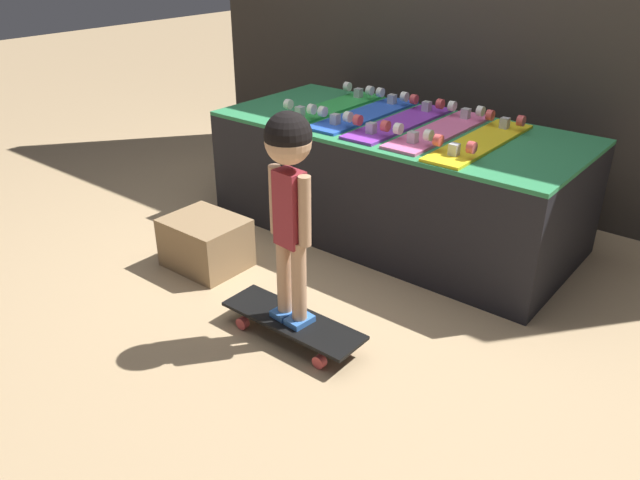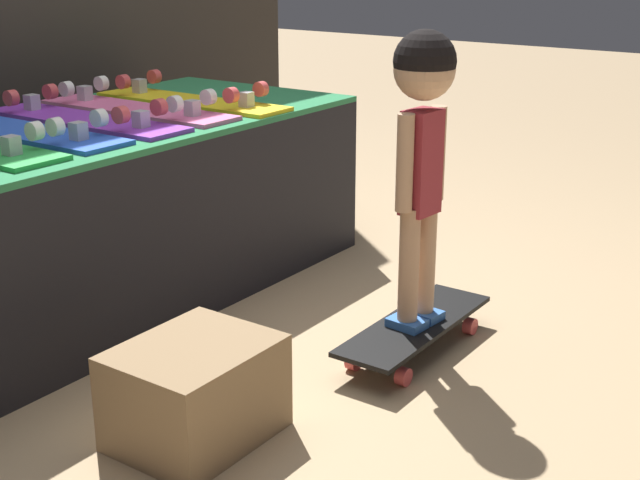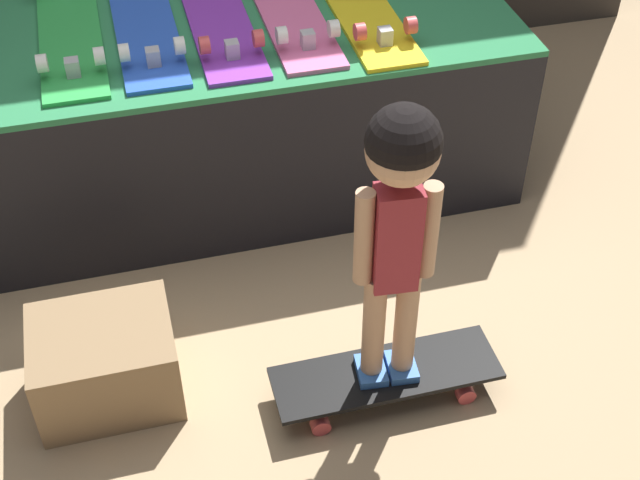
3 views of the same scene
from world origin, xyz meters
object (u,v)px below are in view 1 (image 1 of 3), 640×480
object	(u,v)px
skateboard_blue_on_rack	(365,113)
skateboard_green_on_rack	(331,106)
skateboard_yellow_on_rack	(480,140)
skateboard_pink_on_rack	(440,129)
skateboard_purple_on_rack	(400,121)
skateboard_on_floor	(293,322)
child	(289,181)
storage_box	(206,243)

from	to	relation	value
skateboard_blue_on_rack	skateboard_green_on_rack	bearing A→B (deg)	-179.75
skateboard_yellow_on_rack	skateboard_pink_on_rack	bearing A→B (deg)	170.48
skateboard_purple_on_rack	skateboard_blue_on_rack	bearing A→B (deg)	176.08
skateboard_blue_on_rack	skateboard_on_floor	bearing A→B (deg)	-67.85
skateboard_on_floor	child	bearing A→B (deg)	0.00
storage_box	skateboard_green_on_rack	bearing A→B (deg)	87.52
child	skateboard_on_floor	bearing A→B (deg)	-174.53
skateboard_pink_on_rack	skateboard_on_floor	xyz separation A→B (m)	(-0.00, -1.11, -0.54)
skateboard_purple_on_rack	storage_box	xyz separation A→B (m)	(-0.50, -0.91, -0.49)
skateboard_purple_on_rack	skateboard_yellow_on_rack	bearing A→B (deg)	-4.75
child	skateboard_purple_on_rack	bearing A→B (deg)	107.11
skateboard_yellow_on_rack	storage_box	world-z (taller)	skateboard_yellow_on_rack
skateboard_pink_on_rack	child	size ratio (longest dim) A/B	0.93
skateboard_green_on_rack	skateboard_purple_on_rack	bearing A→B (deg)	-1.84
skateboard_yellow_on_rack	child	bearing A→B (deg)	-102.12
skateboard_yellow_on_rack	skateboard_on_floor	world-z (taller)	skateboard_yellow_on_rack
skateboard_blue_on_rack	storage_box	bearing A→B (deg)	-106.17
storage_box	skateboard_purple_on_rack	bearing A→B (deg)	61.37
skateboard_purple_on_rack	child	distance (m)	1.14
skateboard_green_on_rack	skateboard_pink_on_rack	xyz separation A→B (m)	(0.69, -0.01, 0.00)
skateboard_blue_on_rack	child	bearing A→B (deg)	-67.85
skateboard_purple_on_rack	storage_box	distance (m)	1.15
skateboard_green_on_rack	child	size ratio (longest dim) A/B	0.93
child	skateboard_green_on_rack	bearing A→B (deg)	126.91
skateboard_blue_on_rack	skateboard_yellow_on_rack	bearing A→B (deg)	-4.47
storage_box	child	bearing A→B (deg)	-15.07
skateboard_yellow_on_rack	storage_box	size ratio (longest dim) A/B	2.10
storage_box	skateboard_pink_on_rack	bearing A→B (deg)	51.46
skateboard_blue_on_rack	skateboard_yellow_on_rack	size ratio (longest dim) A/B	1.00
skateboard_yellow_on_rack	storage_box	bearing A→B (deg)	-137.56
skateboard_green_on_rack	skateboard_purple_on_rack	size ratio (longest dim) A/B	1.00
child	storage_box	xyz separation A→B (m)	(-0.73, 0.20, -0.56)
skateboard_green_on_rack	skateboard_on_floor	world-z (taller)	skateboard_green_on_rack
skateboard_on_floor	storage_box	size ratio (longest dim) A/B	1.66
skateboard_green_on_rack	storage_box	bearing A→B (deg)	-92.48
skateboard_blue_on_rack	skateboard_pink_on_rack	xyz separation A→B (m)	(0.46, -0.02, 0.00)
skateboard_green_on_rack	skateboard_blue_on_rack	world-z (taller)	same
skateboard_pink_on_rack	skateboard_yellow_on_rack	size ratio (longest dim) A/B	1.00
skateboard_green_on_rack	storage_box	world-z (taller)	skateboard_green_on_rack
skateboard_pink_on_rack	storage_box	xyz separation A→B (m)	(-0.73, -0.92, -0.49)
skateboard_blue_on_rack	storage_box	distance (m)	1.09
skateboard_blue_on_rack	skateboard_yellow_on_rack	world-z (taller)	same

